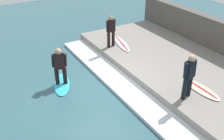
{
  "coord_description": "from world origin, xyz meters",
  "views": [
    {
      "loc": [
        -3.75,
        -7.36,
        5.55
      ],
      "look_at": [
        0.58,
        0.0,
        0.7
      ],
      "focal_mm": 42.0,
      "sensor_mm": 36.0,
      "label": 1
    }
  ],
  "objects_px": {
    "surfer_riding": "(60,65)",
    "surfboard_riding": "(62,84)",
    "surfboard_waiting_far": "(121,43)",
    "surfer_waiting_near": "(189,74)",
    "surfboard_waiting_near": "(201,89)",
    "surfer_waiting_far": "(111,30)"
  },
  "relations": [
    {
      "from": "surfboard_waiting_near",
      "to": "surfer_waiting_far",
      "type": "relative_size",
      "value": 1.09
    },
    {
      "from": "surfer_waiting_far",
      "to": "surfboard_waiting_far",
      "type": "height_order",
      "value": "surfer_waiting_far"
    },
    {
      "from": "surfboard_riding",
      "to": "surfer_riding",
      "type": "bearing_deg",
      "value": 0.0
    },
    {
      "from": "surfboard_waiting_near",
      "to": "surfboard_riding",
      "type": "bearing_deg",
      "value": 139.44
    },
    {
      "from": "surfer_waiting_far",
      "to": "surfboard_waiting_far",
      "type": "relative_size",
      "value": 0.71
    },
    {
      "from": "surfboard_riding",
      "to": "surfer_waiting_near",
      "type": "distance_m",
      "value": 4.81
    },
    {
      "from": "surfboard_riding",
      "to": "surfboard_waiting_near",
      "type": "height_order",
      "value": "surfboard_waiting_near"
    },
    {
      "from": "surfer_waiting_near",
      "to": "surfboard_waiting_near",
      "type": "xyz_separation_m",
      "value": [
        0.79,
        0.04,
        -0.85
      ]
    },
    {
      "from": "surfer_riding",
      "to": "surfboard_waiting_far",
      "type": "distance_m",
      "value": 3.96
    },
    {
      "from": "surfboard_waiting_far",
      "to": "surfer_riding",
      "type": "bearing_deg",
      "value": -158.29
    },
    {
      "from": "surfboard_waiting_near",
      "to": "surfboard_waiting_far",
      "type": "bearing_deg",
      "value": 93.47
    },
    {
      "from": "surfboard_waiting_near",
      "to": "surfer_waiting_far",
      "type": "distance_m",
      "value": 4.96
    },
    {
      "from": "surfer_riding",
      "to": "surfboard_riding",
      "type": "bearing_deg",
      "value": 0.0
    },
    {
      "from": "surfer_waiting_near",
      "to": "surfboard_waiting_far",
      "type": "xyz_separation_m",
      "value": [
        0.49,
        4.87,
        -0.85
      ]
    },
    {
      "from": "surfer_riding",
      "to": "surfer_waiting_far",
      "type": "height_order",
      "value": "surfer_waiting_far"
    },
    {
      "from": "surfboard_waiting_near",
      "to": "surfboard_waiting_far",
      "type": "xyz_separation_m",
      "value": [
        -0.29,
        4.83,
        0.0
      ]
    },
    {
      "from": "surfboard_waiting_near",
      "to": "surfer_riding",
      "type": "bearing_deg",
      "value": 139.44
    },
    {
      "from": "surfboard_waiting_near",
      "to": "surfer_waiting_far",
      "type": "height_order",
      "value": "surfer_waiting_far"
    },
    {
      "from": "surfer_waiting_near",
      "to": "surfer_riding",
      "type": "bearing_deg",
      "value": 132.74
    },
    {
      "from": "surfer_riding",
      "to": "surfer_waiting_near",
      "type": "distance_m",
      "value": 4.67
    },
    {
      "from": "surfer_waiting_far",
      "to": "surfboard_waiting_far",
      "type": "xyz_separation_m",
      "value": [
        0.58,
        0.01,
        -0.81
      ]
    },
    {
      "from": "surfer_waiting_far",
      "to": "surfboard_waiting_far",
      "type": "bearing_deg",
      "value": 1.07
    }
  ]
}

